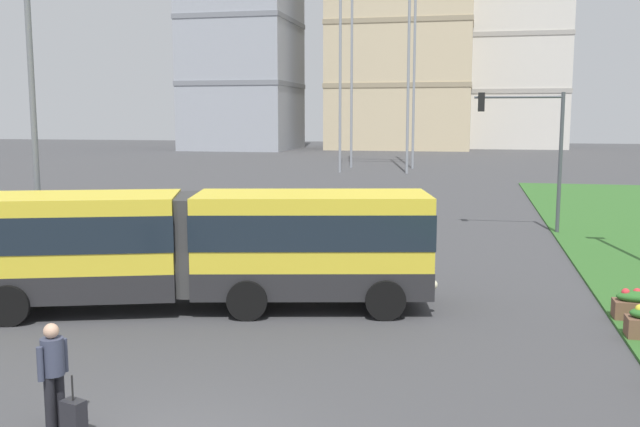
% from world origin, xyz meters
% --- Properties ---
extents(articulated_bus, '(12.02, 5.56, 3.00)m').
position_xyz_m(articulated_bus, '(-2.36, 7.75, 1.65)').
color(articulated_bus, yellow).
rests_on(articulated_bus, ground).
extents(car_white_van, '(4.51, 2.25, 1.58)m').
position_xyz_m(car_white_van, '(-6.04, 19.61, 0.75)').
color(car_white_van, silver).
rests_on(car_white_van, ground).
extents(pedestrian_crossing, '(0.36, 0.56, 1.74)m').
position_xyz_m(pedestrian_crossing, '(-2.01, 0.48, 1.00)').
color(pedestrian_crossing, black).
rests_on(pedestrian_crossing, ground).
extents(rolling_suitcase, '(0.41, 0.33, 0.97)m').
position_xyz_m(rolling_suitcase, '(-1.56, 0.28, 0.31)').
color(rolling_suitcase, '#232328').
rests_on(rolling_suitcase, ground).
extents(flower_planter_3, '(1.10, 0.56, 0.74)m').
position_xyz_m(flower_planter_3, '(8.43, 8.80, 0.43)').
color(flower_planter_3, brown).
rests_on(flower_planter_3, grass_median).
extents(traffic_light_far_right, '(3.70, 0.28, 5.98)m').
position_xyz_m(traffic_light_far_right, '(6.84, 22.00, 4.11)').
color(traffic_light_far_right, '#474C51').
rests_on(traffic_light_far_right, ground).
extents(streetlight_left, '(0.70, 0.28, 8.98)m').
position_xyz_m(streetlight_left, '(-8.50, 9.84, 4.93)').
color(streetlight_left, slate).
rests_on(streetlight_left, ground).
extents(apartment_tower_west, '(15.64, 16.24, 37.43)m').
position_xyz_m(apartment_tower_west, '(-30.00, 94.27, 18.74)').
color(apartment_tower_west, '#9EA3AD').
rests_on(apartment_tower_west, ground).
extents(apartment_tower_westcentre, '(21.50, 16.95, 36.60)m').
position_xyz_m(apartment_tower_westcentre, '(-6.71, 101.73, 18.32)').
color(apartment_tower_westcentre, beige).
rests_on(apartment_tower_westcentre, ground).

